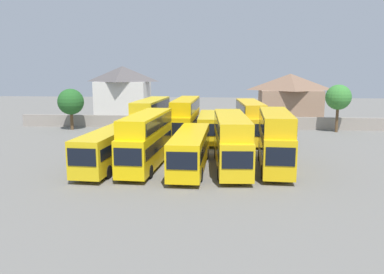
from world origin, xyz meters
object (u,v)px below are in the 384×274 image
at_px(house_terrace_left, 123,93).
at_px(bus_1, 109,146).
at_px(bus_2, 147,137).
at_px(bus_4, 231,139).
at_px(bus_5, 275,137).
at_px(bus_8, 210,126).
at_px(bus_3, 191,148).
at_px(tree_left_of_lot, 71,102).
at_px(bus_7, 186,117).
at_px(house_terrace_centre, 290,97).
at_px(bus_6, 151,117).
at_px(bus_9, 250,119).
at_px(tree_behind_wall, 338,97).

bearing_deg(house_terrace_left, bus_1, -77.27).
height_order(bus_2, bus_4, bus_2).
relative_size(bus_5, bus_8, 0.98).
relative_size(bus_3, tree_left_of_lot, 2.03).
xyz_separation_m(house_terrace_left, tree_left_of_lot, (-4.50, -12.02, -0.67)).
height_order(bus_1, bus_4, bus_4).
relative_size(bus_4, bus_7, 1.03).
bearing_deg(bus_7, bus_3, 8.63).
relative_size(bus_2, house_terrace_centre, 1.10).
relative_size(bus_6, house_terrace_centre, 1.18).
bearing_deg(bus_1, house_terrace_centre, 151.19).
bearing_deg(bus_9, bus_3, -27.39).
relative_size(bus_7, bus_9, 1.06).
distance_m(bus_2, bus_3, 4.04).
distance_m(bus_7, tree_behind_wall, 21.99).
distance_m(bus_2, tree_left_of_lot, 25.70).
distance_m(bus_3, bus_7, 14.01).
xyz_separation_m(bus_5, house_terrace_left, (-22.05, 32.38, 1.87)).
bearing_deg(bus_7, bus_4, 23.33).
xyz_separation_m(bus_3, bus_8, (1.11, 13.67, 0.01)).
bearing_deg(bus_4, bus_3, -81.95).
bearing_deg(bus_5, bus_4, -89.30).
bearing_deg(bus_3, bus_4, 102.45).
bearing_deg(tree_behind_wall, bus_4, -125.20).
height_order(bus_7, house_terrace_left, house_terrace_left).
bearing_deg(bus_5, bus_1, -84.86).
relative_size(bus_6, bus_7, 1.03).
height_order(bus_8, house_terrace_centre, house_terrace_centre).
xyz_separation_m(bus_6, bus_8, (7.34, -0.64, -0.92)).
bearing_deg(tree_left_of_lot, bus_4, -41.63).
xyz_separation_m(bus_5, bus_9, (-1.35, 13.30, -0.11)).
relative_size(bus_5, bus_7, 0.88).
bearing_deg(bus_1, bus_2, 99.72).
bearing_deg(bus_4, bus_6, -147.80).
xyz_separation_m(bus_5, bus_7, (-9.18, 13.26, 0.04)).
bearing_deg(bus_2, bus_6, -167.82).
height_order(bus_4, bus_5, bus_5).
relative_size(bus_4, bus_5, 1.18).
height_order(bus_6, bus_7, bus_7).
height_order(bus_6, house_terrace_centre, house_terrace_centre).
height_order(bus_4, house_terrace_left, house_terrace_left).
distance_m(bus_9, house_terrace_left, 28.23).
bearing_deg(bus_2, tree_left_of_lot, -140.55).
bearing_deg(tree_left_of_lot, bus_8, -19.68).
xyz_separation_m(bus_9, tree_behind_wall, (12.52, 8.06, 2.11)).
relative_size(house_terrace_left, tree_left_of_lot, 1.55).
bearing_deg(bus_5, tree_behind_wall, 155.14).
bearing_deg(bus_5, house_terrace_centre, 171.63).
relative_size(bus_3, bus_7, 1.03).
height_order(bus_4, house_terrace_centre, house_terrace_centre).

